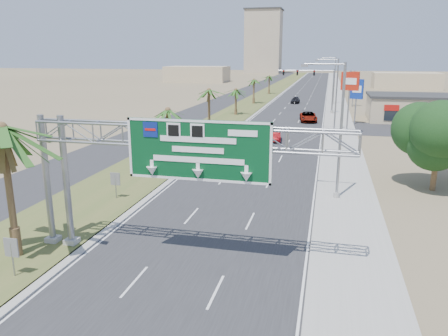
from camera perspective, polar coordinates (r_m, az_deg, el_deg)
The scene contains 29 objects.
road at distance 120.89m, azimuth 10.40°, elevation 9.38°, with size 12.00×300.00×0.02m, color #28282B.
sidewalk_right at distance 120.73m, azimuth 14.48°, elevation 9.17°, with size 4.00×300.00×0.10m, color #9E9B93.
median_grass at distance 121.83m, azimuth 5.64°, elevation 9.61°, with size 7.00×300.00×0.12m, color #4B5A27.
opposing_road at distance 122.98m, azimuth 2.36°, elevation 9.69°, with size 8.00×300.00×0.02m, color #28282B.
sign_gantry at distance 22.01m, azimuth -7.00°, elevation 2.84°, with size 16.75×1.24×7.50m.
palm_near at distance 24.34m, azimuth -27.07°, elevation 4.57°, with size 5.70×5.70×8.35m.
palm_row_b at distance 45.53m, azimuth -7.35°, elevation 7.41°, with size 3.99×3.99×5.95m.
palm_row_c at distance 60.61m, azimuth -1.98°, elevation 10.01°, with size 3.99×3.99×6.75m.
palm_row_d at distance 78.16m, azimuth 1.57°, elevation 10.12°, with size 3.99×3.99×5.45m.
palm_row_e at distance 96.74m, azimuth 3.93°, elevation 11.35°, with size 3.99×3.99×6.15m.
palm_row_f at distance 121.46m, azimuth 5.94°, elevation 11.78°, with size 3.99×3.99×5.75m.
streetlight_near at distance 32.79m, azimuth 14.61°, elevation 3.92°, with size 3.27×0.44×10.00m.
streetlight_mid at distance 62.53m, azimuth 14.24°, elevation 8.83°, with size 3.27×0.44×10.00m.
streetlight_far at distance 98.43m, azimuth 14.09°, elevation 10.78°, with size 3.27×0.44×10.00m.
signal_mast at distance 82.44m, azimuth 12.65°, elevation 10.32°, with size 10.28×0.71×8.00m.
store_building at distance 78.28m, azimuth 24.93°, elevation 7.02°, with size 18.00×10.00×4.00m, color tan.
oak_near at distance 37.72m, azimuth 26.30°, elevation 3.97°, with size 4.50×4.50×6.80m.
median_signback_a at distance 23.47m, azimuth -26.01°, elevation -9.65°, with size 0.75×0.08×2.08m.
median_signback_b at distance 33.25m, azimuth -14.01°, elevation -1.64°, with size 0.75×0.08×2.08m.
tower_distant at distance 263.18m, azimuth 5.18°, elevation 16.06°, with size 20.00×16.00×35.00m, color tan.
building_distant_left at distance 178.04m, azimuth -3.51°, elevation 12.15°, with size 24.00×14.00×6.00m, color tan.
building_distant_right at distance 152.30m, azimuth 22.65°, elevation 10.48°, with size 20.00×12.00×5.00m, color tan.
car_left_lane at distance 54.43m, azimuth 1.86°, elevation 4.19°, with size 1.60×3.98×1.36m, color black.
car_mid_lane at distance 55.21m, azimuth 6.54°, elevation 4.32°, with size 1.57×4.50×1.48m, color maroon.
car_right_lane at distance 72.03m, azimuth 10.95°, elevation 6.57°, with size 2.55×5.54×1.54m, color gray.
car_far at distance 99.33m, azimuth 9.31°, elevation 8.71°, with size 1.80×4.42×1.28m, color black.
pole_sign_red_near at distance 61.04m, azimuth 16.12°, elevation 10.41°, with size 2.35×1.12×8.50m.
pole_sign_blue at distance 70.71m, azimuth 16.95°, elevation 9.63°, with size 1.95×1.09×7.09m.
pole_sign_red_far at distance 95.24m, azimuth 16.64°, elevation 11.14°, with size 2.18×0.97×7.35m.
Camera 1 is at (6.50, -10.26, 10.50)m, focal length 35.00 mm.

